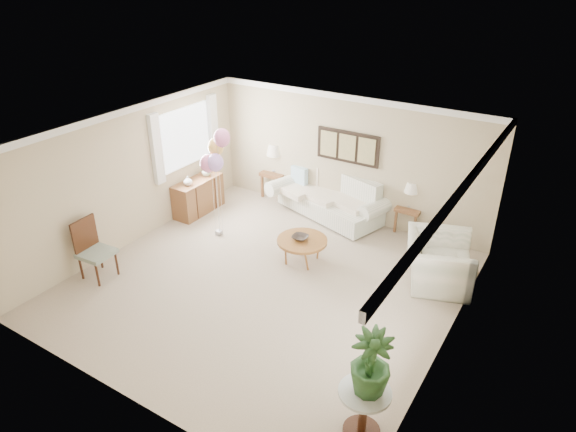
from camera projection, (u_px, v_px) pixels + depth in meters
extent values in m
plane|color=#B6A48E|center=(266.00, 284.00, 8.72)|extent=(6.00, 6.00, 0.00)
cube|color=tan|center=(348.00, 158.00, 10.39)|extent=(6.00, 0.04, 2.60)
cube|color=tan|center=(117.00, 317.00, 5.86)|extent=(6.00, 0.04, 2.60)
cube|color=tan|center=(131.00, 177.00, 9.53)|extent=(0.04, 6.00, 2.60)
cube|color=tan|center=(454.00, 271.00, 6.71)|extent=(0.04, 6.00, 2.60)
cube|color=white|center=(263.00, 138.00, 7.53)|extent=(6.00, 6.00, 0.02)
cube|color=white|center=(351.00, 98.00, 9.80)|extent=(6.00, 0.06, 0.12)
cube|color=white|center=(122.00, 112.00, 8.95)|extent=(0.06, 6.00, 0.12)
cube|color=white|center=(467.00, 184.00, 6.16)|extent=(0.06, 6.00, 0.12)
cube|color=white|center=(185.00, 137.00, 10.49)|extent=(0.04, 1.40, 1.20)
cube|color=white|center=(157.00, 149.00, 9.83)|extent=(0.10, 0.22, 1.40)
cube|color=white|center=(213.00, 127.00, 11.12)|extent=(0.10, 0.22, 1.40)
cube|color=black|center=(348.00, 147.00, 10.25)|extent=(1.35, 0.04, 0.65)
cube|color=#8C8C59|center=(329.00, 144.00, 10.43)|extent=(0.36, 0.02, 0.52)
cube|color=#8C8C59|center=(347.00, 147.00, 10.23)|extent=(0.36, 0.02, 0.52)
cube|color=#8C8C59|center=(367.00, 151.00, 10.03)|extent=(0.36, 0.02, 0.52)
cube|color=silver|center=(329.00, 206.00, 10.88)|extent=(2.47, 1.58, 0.38)
cube|color=silver|center=(337.00, 182.00, 10.95)|extent=(2.26, 0.90, 0.57)
cylinder|color=silver|center=(285.00, 184.00, 11.29)|extent=(0.60, 1.00, 0.33)
cylinder|color=silver|center=(378.00, 207.00, 10.26)|extent=(0.60, 1.00, 0.33)
cube|color=beige|center=(301.00, 190.00, 11.05)|extent=(0.82, 0.90, 0.13)
cube|color=beige|center=(328.00, 197.00, 10.74)|extent=(0.82, 0.90, 0.13)
cube|color=beige|center=(357.00, 204.00, 10.43)|extent=(0.82, 0.90, 0.13)
cube|color=#A5CDE0|center=(299.00, 176.00, 11.15)|extent=(0.40, 0.13, 0.40)
cube|color=tan|center=(365.00, 191.00, 10.42)|extent=(0.40, 0.13, 0.40)
cube|color=#36291A|center=(370.00, 197.00, 10.32)|extent=(0.36, 0.10, 0.36)
cube|color=silver|center=(329.00, 214.00, 10.98)|extent=(2.09, 0.84, 0.04)
cube|color=brown|center=(275.00, 173.00, 11.61)|extent=(0.55, 0.50, 0.08)
cube|color=brown|center=(262.00, 186.00, 11.70)|extent=(0.05, 0.05, 0.52)
cube|color=brown|center=(278.00, 190.00, 11.50)|extent=(0.05, 0.05, 0.52)
cube|color=brown|center=(272.00, 180.00, 12.01)|extent=(0.05, 0.05, 0.52)
cube|color=brown|center=(288.00, 184.00, 11.80)|extent=(0.05, 0.05, 0.52)
cube|color=brown|center=(410.00, 208.00, 10.14)|extent=(0.49, 0.45, 0.07)
cube|color=brown|center=(396.00, 222.00, 10.22)|extent=(0.04, 0.04, 0.47)
cube|color=brown|center=(415.00, 227.00, 10.04)|extent=(0.04, 0.04, 0.47)
cube|color=brown|center=(402.00, 215.00, 10.50)|extent=(0.04, 0.04, 0.47)
cube|color=brown|center=(421.00, 219.00, 10.31)|extent=(0.04, 0.04, 0.47)
cylinder|color=gray|center=(275.00, 170.00, 11.58)|extent=(0.15, 0.15, 0.07)
cylinder|color=gray|center=(275.00, 162.00, 11.49)|extent=(0.04, 0.04, 0.33)
cone|color=silver|center=(275.00, 150.00, 11.36)|extent=(0.37, 0.37, 0.26)
cylinder|color=gray|center=(410.00, 206.00, 10.12)|extent=(0.12, 0.12, 0.05)
cylinder|color=gray|center=(411.00, 198.00, 10.04)|extent=(0.04, 0.04, 0.26)
cone|color=silver|center=(412.00, 187.00, 9.93)|extent=(0.30, 0.30, 0.21)
cylinder|color=brown|center=(302.00, 241.00, 9.15)|extent=(0.91, 0.91, 0.05)
cylinder|color=brown|center=(318.00, 250.00, 9.31)|extent=(0.04, 0.04, 0.41)
cylinder|color=brown|center=(298.00, 243.00, 9.51)|extent=(0.04, 0.04, 0.41)
cylinder|color=brown|center=(286.00, 254.00, 9.19)|extent=(0.04, 0.04, 0.41)
cylinder|color=brown|center=(306.00, 260.00, 8.99)|extent=(0.04, 0.04, 0.41)
imported|color=#332A26|center=(300.00, 238.00, 9.13)|extent=(0.31, 0.31, 0.07)
imported|color=silver|center=(438.00, 261.00, 8.60)|extent=(1.42, 1.52, 0.80)
cylinder|color=silver|center=(365.00, 392.00, 5.73)|extent=(0.61, 0.61, 0.04)
cylinder|color=#3A1D0E|center=(363.00, 413.00, 5.88)|extent=(0.10, 0.10, 0.61)
cylinder|color=#3A1D0E|center=(361.00, 432.00, 6.02)|extent=(0.44, 0.44, 0.01)
imported|color=#284621|center=(371.00, 363.00, 5.54)|extent=(0.54, 0.54, 0.82)
cube|color=gray|center=(97.00, 253.00, 8.70)|extent=(0.55, 0.55, 0.07)
cylinder|color=#3A1D0E|center=(81.00, 268.00, 8.76)|extent=(0.04, 0.04, 0.43)
cylinder|color=#3A1D0E|center=(97.00, 275.00, 8.56)|extent=(0.04, 0.04, 0.43)
cylinder|color=#3A1D0E|center=(101.00, 257.00, 9.07)|extent=(0.04, 0.04, 0.43)
cylinder|color=#3A1D0E|center=(117.00, 264.00, 8.87)|extent=(0.04, 0.04, 0.43)
cube|color=#3A1D0E|center=(84.00, 234.00, 8.66)|extent=(0.08, 0.50, 0.57)
cube|color=brown|center=(198.00, 196.00, 10.98)|extent=(0.45, 1.20, 0.74)
cube|color=#3A1D0E|center=(189.00, 201.00, 10.75)|extent=(0.46, 0.02, 0.70)
cube|color=#3A1D0E|center=(208.00, 191.00, 11.20)|extent=(0.46, 0.02, 0.70)
imported|color=silver|center=(188.00, 181.00, 10.53)|extent=(0.22, 0.22, 0.19)
imported|color=#A2B19A|center=(206.00, 171.00, 10.97)|extent=(0.26, 0.26, 0.21)
cube|color=gray|center=(219.00, 233.00, 10.21)|extent=(0.11, 0.11, 0.09)
ellipsoid|color=pink|center=(208.00, 163.00, 9.52)|extent=(0.30, 0.30, 0.35)
cylinder|color=silver|center=(214.00, 202.00, 9.90)|extent=(0.01, 0.01, 1.26)
ellipsoid|color=#C492EF|center=(215.00, 163.00, 9.45)|extent=(0.30, 0.30, 0.35)
cylinder|color=silver|center=(217.00, 202.00, 9.86)|extent=(0.01, 0.01, 1.30)
ellipsoid|color=#F9C25A|center=(216.00, 147.00, 9.51)|extent=(0.30, 0.30, 0.35)
cylinder|color=silver|center=(218.00, 194.00, 9.89)|extent=(0.01, 0.01, 1.54)
ellipsoid|color=pink|center=(222.00, 138.00, 9.25)|extent=(0.30, 0.30, 0.35)
cylinder|color=silver|center=(221.00, 191.00, 9.76)|extent=(0.01, 0.01, 1.77)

